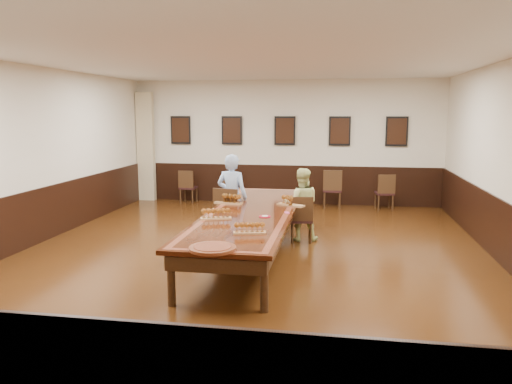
% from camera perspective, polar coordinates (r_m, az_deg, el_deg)
% --- Properties ---
extents(floor, '(8.00, 10.00, 0.02)m').
position_cam_1_polar(floor, '(8.42, -0.57, -7.33)').
color(floor, black).
rests_on(floor, ground).
extents(ceiling, '(8.00, 10.00, 0.02)m').
position_cam_1_polar(ceiling, '(8.12, -0.61, 15.01)').
color(ceiling, white).
rests_on(ceiling, floor).
extents(wall_back, '(8.00, 0.02, 3.20)m').
position_cam_1_polar(wall_back, '(13.06, 3.33, 5.70)').
color(wall_back, beige).
rests_on(wall_back, floor).
extents(wall_front, '(8.00, 0.02, 3.20)m').
position_cam_1_polar(wall_front, '(3.36, -15.99, -4.61)').
color(wall_front, beige).
rests_on(wall_front, floor).
extents(wall_left, '(0.02, 10.00, 3.20)m').
position_cam_1_polar(wall_left, '(9.67, -24.74, 3.68)').
color(wall_left, beige).
rests_on(wall_left, floor).
extents(chair_man, '(0.56, 0.59, 1.01)m').
position_cam_1_polar(chair_man, '(9.27, -2.99, -2.52)').
color(chair_man, black).
rests_on(chair_man, floor).
extents(chair_woman, '(0.46, 0.49, 0.87)m').
position_cam_1_polar(chair_woman, '(9.26, 5.20, -3.02)').
color(chair_woman, black).
rests_on(chair_woman, floor).
extents(spare_chair_a, '(0.43, 0.47, 0.87)m').
position_cam_1_polar(spare_chair_a, '(13.28, -7.73, 0.64)').
color(spare_chair_a, black).
rests_on(spare_chair_a, floor).
extents(spare_chair_b, '(0.41, 0.45, 0.85)m').
position_cam_1_polar(spare_chair_b, '(13.09, -2.77, 0.54)').
color(spare_chair_b, black).
rests_on(spare_chair_b, floor).
extents(spare_chair_c, '(0.48, 0.52, 0.97)m').
position_cam_1_polar(spare_chair_c, '(12.57, 8.70, 0.37)').
color(spare_chair_c, black).
rests_on(spare_chair_c, floor).
extents(spare_chair_d, '(0.48, 0.52, 0.89)m').
position_cam_1_polar(spare_chair_d, '(12.60, 14.46, 0.02)').
color(spare_chair_d, black).
rests_on(spare_chair_d, floor).
extents(person_man, '(0.65, 0.49, 1.61)m').
position_cam_1_polar(person_man, '(9.32, -2.75, -0.58)').
color(person_man, '#5386CF').
rests_on(person_man, floor).
extents(person_woman, '(0.73, 0.60, 1.36)m').
position_cam_1_polar(person_woman, '(9.31, 5.20, -1.43)').
color(person_woman, '#DCE28D').
rests_on(person_woman, floor).
extents(pink_phone, '(0.10, 0.15, 0.01)m').
position_cam_1_polar(pink_phone, '(8.14, 3.56, -2.38)').
color(pink_phone, '#D94881').
rests_on(pink_phone, conference_table).
extents(curtain, '(0.45, 0.18, 2.90)m').
position_cam_1_polar(curtain, '(13.81, -12.48, 5.07)').
color(curtain, '#C5B287').
rests_on(curtain, floor).
extents(wainscoting, '(8.00, 10.00, 1.00)m').
position_cam_1_polar(wainscoting, '(8.29, -0.58, -3.95)').
color(wainscoting, black).
rests_on(wainscoting, floor).
extents(conference_table, '(1.40, 5.00, 0.76)m').
position_cam_1_polar(conference_table, '(8.27, -0.58, -3.20)').
color(conference_table, black).
rests_on(conference_table, floor).
extents(posters, '(6.14, 0.04, 0.74)m').
position_cam_1_polar(posters, '(12.98, 3.31, 7.01)').
color(posters, black).
rests_on(posters, wall_back).
extents(flight_a, '(0.53, 0.27, 0.19)m').
position_cam_1_polar(flight_a, '(8.91, -3.05, -0.83)').
color(flight_a, '#A47445').
rests_on(flight_a, conference_table).
extents(flight_b, '(0.51, 0.36, 0.19)m').
position_cam_1_polar(flight_b, '(8.74, 3.84, -1.04)').
color(flight_b, '#A47445').
rests_on(flight_b, conference_table).
extents(flight_c, '(0.49, 0.29, 0.17)m').
position_cam_1_polar(flight_c, '(7.66, -4.61, -2.54)').
color(flight_c, '#A47445').
rests_on(flight_c, conference_table).
extents(flight_d, '(0.46, 0.23, 0.16)m').
position_cam_1_polar(flight_d, '(6.74, -0.74, -4.18)').
color(flight_d, '#A47445').
rests_on(flight_d, conference_table).
extents(red_plate_grp, '(0.18, 0.18, 0.02)m').
position_cam_1_polar(red_plate_grp, '(7.81, 1.02, -2.82)').
color(red_plate_grp, '#AC0B23').
rests_on(red_plate_grp, conference_table).
extents(carved_platter, '(0.66, 0.66, 0.05)m').
position_cam_1_polar(carved_platter, '(6.01, -4.99, -6.41)').
color(carved_platter, '#572311').
rests_on(carved_platter, conference_table).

